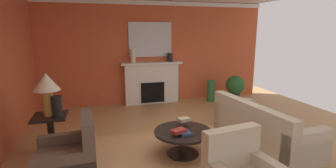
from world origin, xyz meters
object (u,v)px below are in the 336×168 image
object	(u,v)px
mantel_mirror	(150,40)
vase_mantel_left	(133,56)
fireplace	(152,84)
vase_mantel_right	(170,57)
sofa	(261,129)
vase_tall_corner	(211,91)
vase_on_side_table	(57,107)
potted_plant	(235,87)
coffee_table	(183,137)
table_lamp	(47,86)
side_table	(51,132)
armchair_near_window	(70,161)

from	to	relation	value
mantel_mirror	vase_mantel_left	xyz separation A→B (m)	(-0.55, -0.17, -0.45)
fireplace	vase_mantel_right	size ratio (longest dim) A/B	6.97
sofa	vase_mantel_right	size ratio (longest dim) A/B	8.45
mantel_mirror	vase_tall_corner	bearing A→B (deg)	-13.09
fireplace	vase_on_side_table	world-z (taller)	fireplace
potted_plant	mantel_mirror	bearing A→B (deg)	161.61
vase_mantel_left	sofa	bearing A→B (deg)	-59.33
coffee_table	mantel_mirror	bearing A→B (deg)	87.02
vase_mantel_left	vase_tall_corner	world-z (taller)	vase_mantel_left
vase_mantel_right	potted_plant	size ratio (longest dim) A/B	0.31
fireplace	potted_plant	xyz separation A→B (m)	(2.41, -0.68, -0.09)
mantel_mirror	table_lamp	xyz separation A→B (m)	(-2.40, -2.76, -0.67)
mantel_mirror	table_lamp	world-z (taller)	mantel_mirror
side_table	potted_plant	bearing A→B (deg)	22.24
vase_on_side_table	vase_mantel_left	distance (m)	3.25
mantel_mirror	vase_on_side_table	xyz separation A→B (m)	(-2.25, -2.88, -1.01)
table_lamp	vase_mantel_left	world-z (taller)	vase_mantel_left
armchair_near_window	vase_on_side_table	xyz separation A→B (m)	(-0.23, 0.87, 0.58)
sofa	side_table	xyz separation A→B (m)	(-3.81, 0.71, 0.10)
mantel_mirror	vase_mantel_right	xyz separation A→B (m)	(0.55, -0.17, -0.52)
side_table	vase_on_side_table	world-z (taller)	vase_on_side_table
fireplace	coffee_table	world-z (taller)	fireplace
coffee_table	potted_plant	distance (m)	3.72
vase_mantel_right	vase_tall_corner	bearing A→B (deg)	-11.25
vase_tall_corner	vase_mantel_right	size ratio (longest dim) A/B	2.53
mantel_mirror	vase_on_side_table	bearing A→B (deg)	-127.91
table_lamp	potted_plant	bearing A→B (deg)	22.24
sofa	vase_on_side_table	bearing A→B (deg)	170.79
fireplace	vase_mantel_right	world-z (taller)	vase_mantel_right
side_table	vase_mantel_left	size ratio (longest dim) A/B	1.74
armchair_near_window	sofa	bearing A→B (deg)	4.70
mantel_mirror	table_lamp	size ratio (longest dim) A/B	1.70
coffee_table	potted_plant	size ratio (longest dim) A/B	1.20
side_table	vase_mantel_right	size ratio (longest dim) A/B	2.71
armchair_near_window	vase_mantel_right	size ratio (longest dim) A/B	3.68
side_table	table_lamp	distance (m)	0.82
armchair_near_window	vase_on_side_table	world-z (taller)	vase_on_side_table
side_table	potted_plant	distance (m)	5.19
sofa	vase_mantel_left	xyz separation A→B (m)	(-1.96, 3.31, 1.14)
fireplace	vase_tall_corner	size ratio (longest dim) A/B	2.75
mantel_mirror	potted_plant	distance (m)	2.90
mantel_mirror	coffee_table	bearing A→B (deg)	-92.98
armchair_near_window	side_table	distance (m)	1.07
vase_on_side_table	potted_plant	bearing A→B (deg)	24.13
mantel_mirror	vase_mantel_right	size ratio (longest dim) A/B	4.94
coffee_table	table_lamp	xyz separation A→B (m)	(-2.21, 0.71, 0.89)
vase_tall_corner	sofa	bearing A→B (deg)	-97.37
armchair_near_window	vase_tall_corner	distance (m)	5.07
table_lamp	vase_on_side_table	distance (m)	0.39
vase_on_side_table	potted_plant	world-z (taller)	vase_on_side_table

